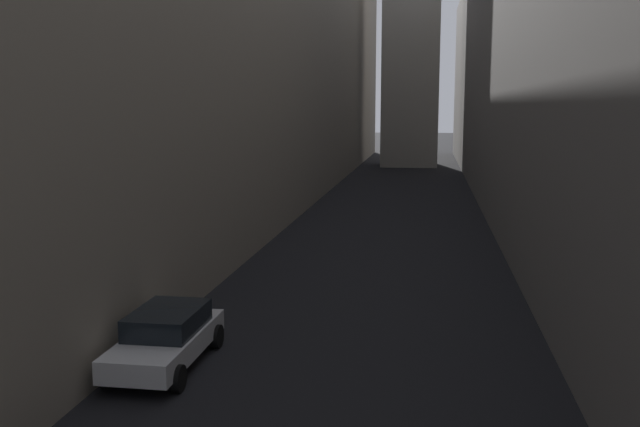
# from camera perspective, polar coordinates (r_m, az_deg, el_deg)

# --- Properties ---
(ground_plane) EXTENTS (264.00, 264.00, 0.00)m
(ground_plane) POSITION_cam_1_polar(r_m,az_deg,el_deg) (45.32, 6.05, 0.35)
(ground_plane) COLOR black
(building_block_left) EXTENTS (14.36, 108.00, 21.04)m
(building_block_left) POSITION_cam_1_polar(r_m,az_deg,el_deg) (49.23, -8.94, 13.23)
(building_block_left) COLOR gray
(building_block_left) RESTS_ON ground
(building_block_right) EXTENTS (14.34, 108.00, 19.58)m
(building_block_right) POSITION_cam_1_polar(r_m,az_deg,el_deg) (48.08, 21.98, 11.95)
(building_block_right) COLOR slate
(building_block_right) RESTS_ON ground
(parked_car_left_third) EXTENTS (1.96, 4.46, 1.44)m
(parked_car_left_third) POSITION_cam_1_polar(r_m,az_deg,el_deg) (18.52, -12.38, -9.74)
(parked_car_left_third) COLOR silver
(parked_car_left_third) RESTS_ON ground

